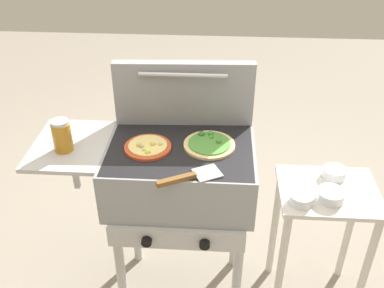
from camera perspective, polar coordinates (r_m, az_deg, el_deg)
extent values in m
plane|color=gray|center=(2.52, -1.19, -17.83)|extent=(8.00, 8.00, 0.00)
cube|color=gray|center=(1.98, -1.45, -3.36)|extent=(0.64, 0.48, 0.24)
cube|color=black|center=(1.91, -1.50, -0.55)|extent=(0.61, 0.46, 0.01)
cube|color=#B7B7B7|center=(2.01, -15.26, -0.16)|extent=(0.32, 0.41, 0.02)
cube|color=#B7B7B7|center=(2.07, -14.82, -2.73)|extent=(0.02, 0.02, 0.24)
cube|color=#B7B7B7|center=(1.90, -2.05, -12.03)|extent=(0.58, 0.02, 0.10)
cylinder|color=black|center=(1.89, -5.82, -12.32)|extent=(0.04, 0.02, 0.04)
cylinder|color=black|center=(1.87, 1.62, -12.72)|extent=(0.04, 0.02, 0.04)
cylinder|color=#B7B7B7|center=(2.18, -9.10, -15.63)|extent=(0.04, 0.04, 0.66)
cylinder|color=#B7B7B7|center=(2.14, 5.79, -16.45)|extent=(0.04, 0.04, 0.66)
cylinder|color=#B7B7B7|center=(2.44, -7.31, -8.99)|extent=(0.04, 0.04, 0.66)
cylinder|color=#B7B7B7|center=(2.41, 5.61, -9.58)|extent=(0.04, 0.04, 0.66)
cube|color=gray|center=(2.02, -1.02, 6.47)|extent=(0.63, 0.08, 0.30)
cylinder|color=#B7B7BC|center=(1.93, -1.16, 8.80)|extent=(0.38, 0.02, 0.02)
cylinder|color=#C64723|center=(1.91, -5.66, -0.41)|extent=(0.20, 0.20, 0.01)
cylinder|color=#EDD17A|center=(1.90, -5.68, -0.18)|extent=(0.16, 0.16, 0.01)
sphere|color=#ECEC5C|center=(1.85, -5.67, -1.00)|extent=(0.02, 0.02, 0.02)
sphere|color=#E2CA61|center=(1.90, -5.03, 0.04)|extent=(0.03, 0.03, 0.03)
sphere|color=#D0ED84|center=(1.87, -6.17, -0.70)|extent=(0.02, 0.02, 0.02)
sphere|color=#DFC665|center=(1.90, -6.80, -0.11)|extent=(0.02, 0.02, 0.02)
sphere|color=tan|center=(1.88, -6.39, -0.35)|extent=(0.02, 0.02, 0.02)
sphere|color=#C3D888|center=(1.90, -4.07, 0.02)|extent=(0.02, 0.02, 0.02)
cylinder|color=#E0C17F|center=(1.91, 2.22, -0.12)|extent=(0.22, 0.22, 0.01)
cylinder|color=#4C8C38|center=(1.91, 2.23, 0.10)|extent=(0.18, 0.18, 0.01)
sphere|color=#55A03D|center=(1.94, 2.49, 0.91)|extent=(0.02, 0.02, 0.02)
sphere|color=#527E38|center=(1.91, 3.46, 0.31)|extent=(0.02, 0.02, 0.02)
sphere|color=green|center=(1.96, 2.36, 1.35)|extent=(0.02, 0.02, 0.02)
sphere|color=#3C6E3B|center=(1.96, 1.23, 1.29)|extent=(0.03, 0.03, 0.03)
cylinder|color=#B77A1E|center=(1.94, -16.24, 0.87)|extent=(0.08, 0.08, 0.13)
cylinder|color=silver|center=(1.90, -16.57, 2.67)|extent=(0.07, 0.07, 0.01)
cube|color=#B7BABF|center=(1.75, 1.96, -3.71)|extent=(0.13, 0.13, 0.01)
cube|color=brown|center=(1.71, -2.01, -4.57)|extent=(0.15, 0.09, 0.02)
cube|color=beige|center=(2.09, 17.06, -5.85)|extent=(0.44, 0.36, 0.02)
cylinder|color=beige|center=(2.18, 11.24, -15.50)|extent=(0.04, 0.04, 0.68)
cylinder|color=beige|center=(2.26, 21.15, -15.25)|extent=(0.04, 0.04, 0.68)
cylinder|color=beige|center=(2.39, 10.52, -10.12)|extent=(0.04, 0.04, 0.68)
cylinder|color=beige|center=(2.47, 19.44, -10.11)|extent=(0.04, 0.04, 0.68)
cylinder|color=silver|center=(2.01, 17.29, -6.27)|extent=(0.12, 0.12, 0.04)
cylinder|color=beige|center=(2.02, 17.26, -6.42)|extent=(0.10, 0.10, 0.02)
cylinder|color=silver|center=(1.96, 13.80, -6.80)|extent=(0.10, 0.10, 0.04)
cylinder|color=#4C7533|center=(1.97, 13.78, -6.95)|extent=(0.08, 0.08, 0.02)
cylinder|color=silver|center=(2.15, 17.70, -3.53)|extent=(0.11, 0.11, 0.04)
cylinder|color=maroon|center=(2.16, 17.67, -3.67)|extent=(0.09, 0.09, 0.02)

